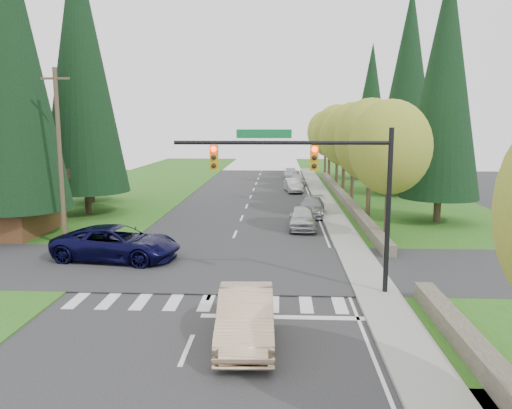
# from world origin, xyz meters

# --- Properties ---
(ground) EXTENTS (120.00, 120.00, 0.00)m
(ground) POSITION_xyz_m (0.00, 0.00, 0.00)
(ground) COLOR #28282B
(ground) RESTS_ON ground
(grass_east) EXTENTS (14.00, 110.00, 0.06)m
(grass_east) POSITION_xyz_m (13.00, 20.00, 0.03)
(grass_east) COLOR #275617
(grass_east) RESTS_ON ground
(grass_west) EXTENTS (14.00, 110.00, 0.06)m
(grass_west) POSITION_xyz_m (-13.00, 20.00, 0.03)
(grass_west) COLOR #275617
(grass_west) RESTS_ON ground
(cross_street) EXTENTS (120.00, 8.00, 0.10)m
(cross_street) POSITION_xyz_m (0.00, 8.00, 0.00)
(cross_street) COLOR #28282B
(cross_street) RESTS_ON ground
(sidewalk_east) EXTENTS (1.80, 80.00, 0.13)m
(sidewalk_east) POSITION_xyz_m (6.90, 22.00, 0.07)
(sidewalk_east) COLOR gray
(sidewalk_east) RESTS_ON ground
(curb_east) EXTENTS (0.20, 80.00, 0.13)m
(curb_east) POSITION_xyz_m (6.05, 22.00, 0.07)
(curb_east) COLOR gray
(curb_east) RESTS_ON ground
(stone_wall_south) EXTENTS (0.70, 14.00, 0.70)m
(stone_wall_south) POSITION_xyz_m (8.60, -3.00, 0.35)
(stone_wall_south) COLOR #4C4438
(stone_wall_south) RESTS_ON ground
(stone_wall_north) EXTENTS (0.70, 40.00, 0.70)m
(stone_wall_north) POSITION_xyz_m (8.60, 30.00, 0.35)
(stone_wall_north) COLOR #4C4438
(stone_wall_north) RESTS_ON ground
(traffic_signal) EXTENTS (8.70, 0.37, 6.80)m
(traffic_signal) POSITION_xyz_m (4.37, 4.50, 4.98)
(traffic_signal) COLOR black
(traffic_signal) RESTS_ON ground
(utility_pole) EXTENTS (1.60, 0.24, 10.00)m
(utility_pole) POSITION_xyz_m (-9.50, 12.00, 5.14)
(utility_pole) COLOR #473828
(utility_pole) RESTS_ON ground
(decid_tree_0) EXTENTS (4.80, 4.80, 8.37)m
(decid_tree_0) POSITION_xyz_m (9.20, 14.00, 5.60)
(decid_tree_0) COLOR #38281C
(decid_tree_0) RESTS_ON ground
(decid_tree_1) EXTENTS (5.20, 5.20, 8.80)m
(decid_tree_1) POSITION_xyz_m (9.30, 21.00, 5.80)
(decid_tree_1) COLOR #38281C
(decid_tree_1) RESTS_ON ground
(decid_tree_2) EXTENTS (5.00, 5.00, 8.82)m
(decid_tree_2) POSITION_xyz_m (9.10, 28.00, 5.93)
(decid_tree_2) COLOR #38281C
(decid_tree_2) RESTS_ON ground
(decid_tree_3) EXTENTS (5.00, 5.00, 8.55)m
(decid_tree_3) POSITION_xyz_m (9.20, 35.00, 5.66)
(decid_tree_3) COLOR #38281C
(decid_tree_3) RESTS_ON ground
(decid_tree_4) EXTENTS (5.40, 5.40, 9.18)m
(decid_tree_4) POSITION_xyz_m (9.30, 42.00, 6.06)
(decid_tree_4) COLOR #38281C
(decid_tree_4) RESTS_ON ground
(decid_tree_5) EXTENTS (4.80, 4.80, 8.30)m
(decid_tree_5) POSITION_xyz_m (9.10, 49.00, 5.53)
(decid_tree_5) COLOR #38281C
(decid_tree_5) RESTS_ON ground
(decid_tree_6) EXTENTS (5.20, 5.20, 8.86)m
(decid_tree_6) POSITION_xyz_m (9.20, 56.00, 5.86)
(decid_tree_6) COLOR #38281C
(decid_tree_6) RESTS_ON ground
(conifer_w_a) EXTENTS (6.12, 6.12, 19.80)m
(conifer_w_a) POSITION_xyz_m (-13.00, 14.00, 10.79)
(conifer_w_a) COLOR #38281C
(conifer_w_a) RESTS_ON ground
(conifer_w_b) EXTENTS (5.44, 5.44, 17.80)m
(conifer_w_b) POSITION_xyz_m (-16.00, 18.00, 9.79)
(conifer_w_b) COLOR #38281C
(conifer_w_b) RESTS_ON ground
(conifer_w_c) EXTENTS (6.46, 6.46, 20.80)m
(conifer_w_c) POSITION_xyz_m (-12.00, 22.00, 11.29)
(conifer_w_c) COLOR #38281C
(conifer_w_c) RESTS_ON ground
(conifer_w_e) EXTENTS (5.78, 5.78, 18.80)m
(conifer_w_e) POSITION_xyz_m (-14.00, 28.00, 10.29)
(conifer_w_e) COLOR #38281C
(conifer_w_e) RESTS_ON ground
(conifer_e_a) EXTENTS (5.44, 5.44, 17.80)m
(conifer_e_a) POSITION_xyz_m (14.00, 20.00, 9.79)
(conifer_e_a) COLOR #38281C
(conifer_e_a) RESTS_ON ground
(conifer_e_b) EXTENTS (6.12, 6.12, 19.80)m
(conifer_e_b) POSITION_xyz_m (15.00, 34.00, 10.79)
(conifer_e_b) COLOR #38281C
(conifer_e_b) RESTS_ON ground
(conifer_e_c) EXTENTS (5.10, 5.10, 16.80)m
(conifer_e_c) POSITION_xyz_m (14.00, 48.00, 9.29)
(conifer_e_c) COLOR #38281C
(conifer_e_c) RESTS_ON ground
(sedan_champagne) EXTENTS (1.99, 5.10, 1.65)m
(sedan_champagne) POSITION_xyz_m (1.78, -0.23, 0.83)
(sedan_champagne) COLOR #D4B38D
(sedan_champagne) RESTS_ON ground
(suv_navy) EXTENTS (6.79, 3.87, 1.79)m
(suv_navy) POSITION_xyz_m (-5.48, 9.10, 0.89)
(suv_navy) COLOR black
(suv_navy) RESTS_ON ground
(parked_car_a) EXTENTS (1.89, 4.46, 1.51)m
(parked_car_a) POSITION_xyz_m (4.36, 17.37, 0.75)
(parked_car_a) COLOR #B5B5BA
(parked_car_a) RESTS_ON ground
(parked_car_b) EXTENTS (2.36, 4.85, 1.36)m
(parked_car_b) POSITION_xyz_m (5.28, 22.29, 0.68)
(parked_car_b) COLOR gray
(parked_car_b) RESTS_ON ground
(parked_car_c) EXTENTS (2.05, 4.44, 1.41)m
(parked_car_c) POSITION_xyz_m (4.20, 35.73, 0.70)
(parked_car_c) COLOR #BABABF
(parked_car_c) RESTS_ON ground
(parked_car_d) EXTENTS (1.87, 3.96, 1.31)m
(parked_car_d) POSITION_xyz_m (4.80, 41.32, 0.65)
(parked_car_d) COLOR silver
(parked_car_d) RESTS_ON ground
(parked_car_e) EXTENTS (1.83, 4.34, 1.25)m
(parked_car_e) POSITION_xyz_m (4.20, 48.49, 0.63)
(parked_car_e) COLOR #A6A6AB
(parked_car_e) RESTS_ON ground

